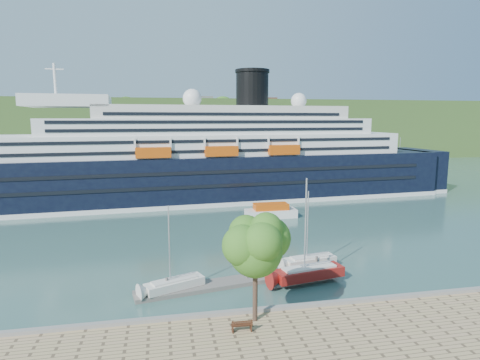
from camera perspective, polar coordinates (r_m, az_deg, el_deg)
ground at (r=34.96m, az=3.41°, el=-19.42°), size 400.00×400.00×0.00m
far_hillside at (r=175.05m, az=-8.64°, el=7.15°), size 400.00×50.00×24.00m
quay_coping at (r=34.26m, az=3.51°, el=-17.87°), size 220.00×0.50×0.30m
cruise_ship at (r=81.18m, az=-6.73°, el=6.35°), size 118.62×25.40×26.43m
park_bench at (r=31.26m, az=0.24°, el=-19.86°), size 1.67×0.75×1.05m
promenade_tree at (r=31.07m, az=2.19°, el=-11.74°), size 5.58×5.58×9.24m
floating_pontoon at (r=41.47m, az=-1.69°, el=-14.39°), size 18.58×5.50×0.41m
sailboat_white_near at (r=38.87m, az=-9.39°, el=-10.01°), size 6.50×4.00×8.15m
sailboat_red at (r=40.83m, az=9.94°, el=-7.54°), size 8.23×3.59×10.28m
sailboat_white_far at (r=45.10m, az=10.06°, el=-7.25°), size 6.67×2.85×8.35m
tender_launch at (r=67.80m, az=4.41°, el=-4.34°), size 8.67×2.98×2.40m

